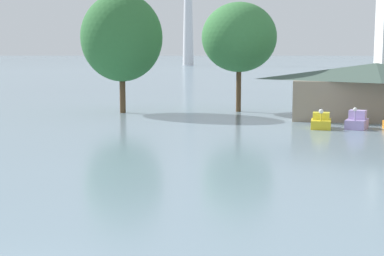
# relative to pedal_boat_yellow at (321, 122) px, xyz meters

# --- Properties ---
(pedal_boat_yellow) EXTENTS (1.56, 2.31, 1.64)m
(pedal_boat_yellow) POSITION_rel_pedal_boat_yellow_xyz_m (0.00, 0.00, 0.00)
(pedal_boat_yellow) COLOR yellow
(pedal_boat_yellow) RESTS_ON ground
(pedal_boat_lavender) EXTENTS (1.98, 2.60, 1.77)m
(pedal_boat_lavender) POSITION_rel_pedal_boat_yellow_xyz_m (2.78, 0.52, 0.06)
(pedal_boat_lavender) COLOR #B299D8
(pedal_boat_lavender) RESTS_ON ground
(boathouse) EXTENTS (15.39, 7.96, 5.05)m
(boathouse) POSITION_rel_pedal_boat_yellow_xyz_m (4.67, 7.41, 2.13)
(boathouse) COLOR gray
(boathouse) RESTS_ON ground
(shoreline_tree_tall_left) EXTENTS (8.05, 8.05, 11.77)m
(shoreline_tree_tall_left) POSITION_rel_pedal_boat_yellow_xyz_m (-19.36, 7.77, 6.92)
(shoreline_tree_tall_left) COLOR brown
(shoreline_tree_tall_left) RESTS_ON ground
(shoreline_tree_mid) EXTENTS (7.54, 7.54, 10.99)m
(shoreline_tree_mid) POSITION_rel_pedal_boat_yellow_xyz_m (-8.24, 11.45, 6.97)
(shoreline_tree_mid) COLOR brown
(shoreline_tree_mid) RESTS_ON ground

